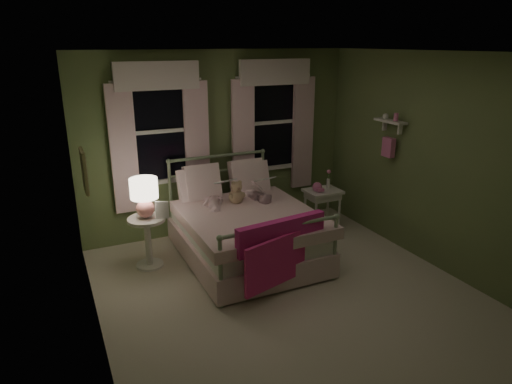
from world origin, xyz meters
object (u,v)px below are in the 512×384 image
table_lamp (144,194)px  child_left (212,180)px  child_right (251,175)px  nightstand_left (148,235)px  teddy_bear (236,194)px  nightstand_right (323,196)px  bed (245,229)px

table_lamp → child_left: bearing=9.7°
child_right → nightstand_left: (-1.47, -0.16, -0.55)m
nightstand_left → table_lamp: size_ratio=1.32×
child_right → nightstand_left: size_ratio=1.23×
child_left → teddy_bear: (0.28, -0.16, -0.18)m
teddy_bear → table_lamp: 1.21m
child_right → nightstand_right: (1.09, -0.14, -0.42)m
nightstand_left → nightstand_right: same height
child_left → nightstand_left: size_ratio=1.24×
child_right → nightstand_left: 1.58m
bed → teddy_bear: 0.49m
nightstand_left → bed: bearing=-12.5°
child_left → nightstand_right: size_ratio=1.26×
nightstand_right → teddy_bear: bearing=-179.2°
child_left → nightstand_left: 1.08m
bed → teddy_bear: (0.00, 0.26, 0.41)m
child_right → nightstand_right: child_right is taller
child_right → table_lamp: (-1.47, -0.16, -0.02)m
bed → child_left: size_ratio=2.52×
teddy_bear → child_right: bearing=29.5°
teddy_bear → child_left: bearing=150.5°
teddy_bear → table_lamp: (-1.19, 0.00, 0.16)m
child_right → teddy_bear: child_right is taller
child_left → nightstand_left: (-0.91, -0.16, -0.55)m
table_lamp → nightstand_right: 2.59m
teddy_bear → nightstand_right: (1.37, 0.02, -0.24)m
bed → child_right: child_right is taller
bed → nightstand_left: bed is taller
bed → child_left: 0.78m
table_lamp → nightstand_right: bearing=0.4°
nightstand_left → child_right: bearing=6.1°
nightstand_left → child_left: bearing=9.7°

